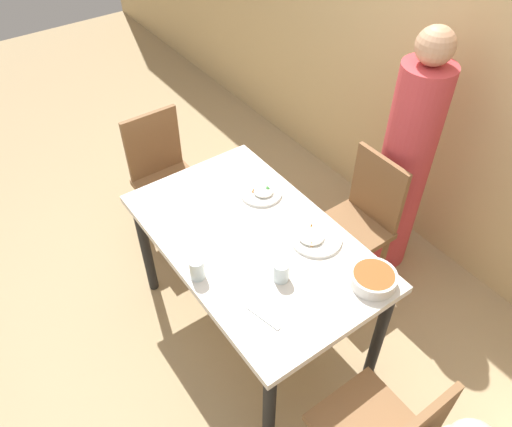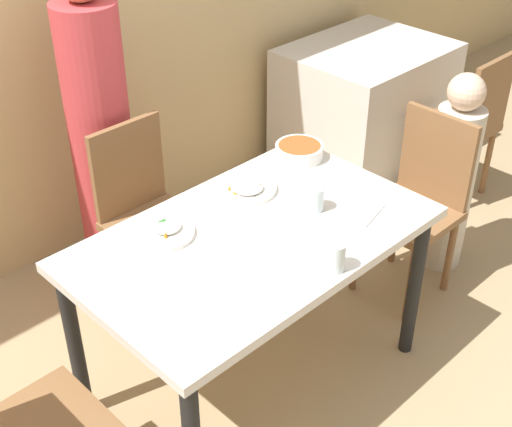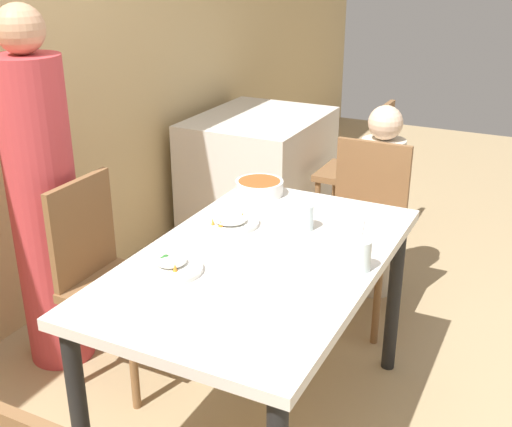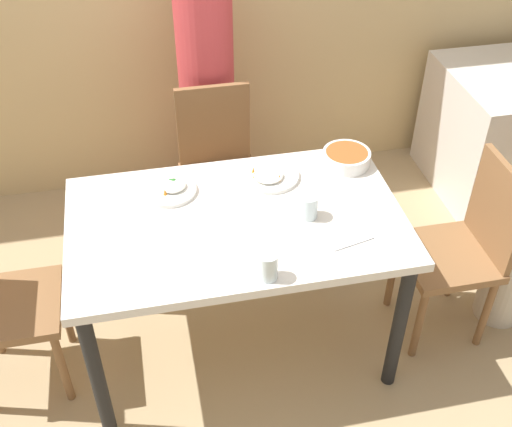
{
  "view_description": "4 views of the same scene",
  "coord_description": "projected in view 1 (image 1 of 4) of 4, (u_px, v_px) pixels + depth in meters",
  "views": [
    {
      "loc": [
        1.42,
        -1.0,
        2.6
      ],
      "look_at": [
        0.03,
        -0.0,
        0.97
      ],
      "focal_mm": 35.0,
      "sensor_mm": 36.0,
      "label": 1
    },
    {
      "loc": [
        -1.53,
        -1.58,
        2.34
      ],
      "look_at": [
        0.02,
        0.0,
        0.86
      ],
      "focal_mm": 50.0,
      "sensor_mm": 36.0,
      "label": 2
    },
    {
      "loc": [
        -1.87,
        -0.91,
        1.81
      ],
      "look_at": [
        0.12,
        0.08,
        0.88
      ],
      "focal_mm": 45.0,
      "sensor_mm": 36.0,
      "label": 3
    },
    {
      "loc": [
        -0.32,
        -1.98,
        2.45
      ],
      "look_at": [
        0.07,
        -0.07,
        0.85
      ],
      "focal_mm": 45.0,
      "sensor_mm": 36.0,
      "label": 4
    }
  ],
  "objects": [
    {
      "name": "ground_plane",
      "position": [
        254.0,
        325.0,
        3.05
      ],
      "size": [
        10.0,
        10.0,
        0.0
      ],
      "primitive_type": "plane",
      "color": "tan"
    },
    {
      "name": "wall_back",
      "position": [
        469.0,
        54.0,
        2.73
      ],
      "size": [
        10.0,
        0.06,
        2.7
      ],
      "color": "tan",
      "rests_on": "ground_plane"
    },
    {
      "name": "dining_table",
      "position": [
        253.0,
        250.0,
        2.58
      ],
      "size": [
        1.37,
        0.83,
        0.78
      ],
      "color": "silver",
      "rests_on": "ground_plane"
    },
    {
      "name": "chair_adult_spot",
      "position": [
        359.0,
        220.0,
        3.0
      ],
      "size": [
        0.4,
        0.4,
        0.91
      ],
      "color": "brown",
      "rests_on": "ground_plane"
    },
    {
      "name": "chair_empty_left",
      "position": [
        165.0,
        175.0,
        3.31
      ],
      "size": [
        0.4,
        0.4,
        0.91
      ],
      "rotation": [
        0.0,
        0.0,
        1.57
      ],
      "color": "brown",
      "rests_on": "ground_plane"
    },
    {
      "name": "person_adult",
      "position": [
        404.0,
        167.0,
        2.96
      ],
      "size": [
        0.29,
        0.29,
        1.61
      ],
      "color": "#C63D42",
      "rests_on": "ground_plane"
    },
    {
      "name": "bowl_curry",
      "position": [
        373.0,
        278.0,
        2.28
      ],
      "size": [
        0.22,
        0.22,
        0.06
      ],
      "color": "white",
      "rests_on": "dining_table"
    },
    {
      "name": "plate_rice_adult",
      "position": [
        262.0,
        192.0,
        2.75
      ],
      "size": [
        0.23,
        0.23,
        0.05
      ],
      "color": "white",
      "rests_on": "dining_table"
    },
    {
      "name": "plate_rice_child",
      "position": [
        315.0,
        238.0,
        2.49
      ],
      "size": [
        0.26,
        0.26,
        0.05
      ],
      "color": "white",
      "rests_on": "dining_table"
    },
    {
      "name": "glass_water_tall",
      "position": [
        197.0,
        269.0,
        2.29
      ],
      "size": [
        0.07,
        0.07,
        0.11
      ],
      "color": "silver",
      "rests_on": "dining_table"
    },
    {
      "name": "glass_water_short",
      "position": [
        281.0,
        271.0,
        2.29
      ],
      "size": [
        0.08,
        0.08,
        0.1
      ],
      "color": "silver",
      "rests_on": "dining_table"
    },
    {
      "name": "fork_steel",
      "position": [
        263.0,
        318.0,
        2.16
      ],
      "size": [
        0.18,
        0.06,
        0.01
      ],
      "color": "silver",
      "rests_on": "dining_table"
    }
  ]
}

